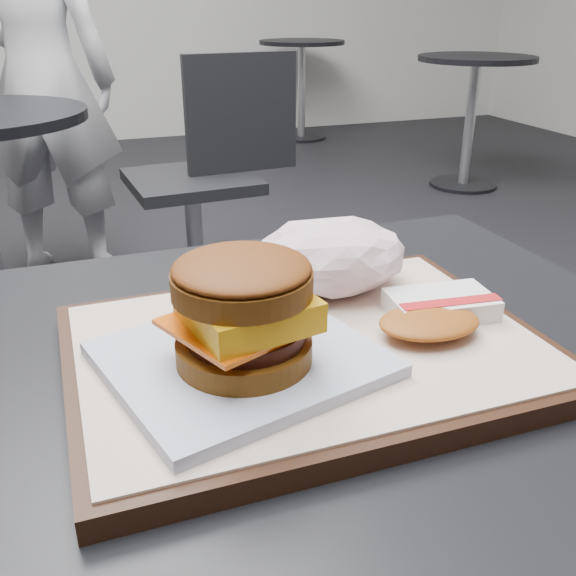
% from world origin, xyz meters
% --- Properties ---
extents(customer_table, '(0.80, 0.60, 0.77)m').
position_xyz_m(customer_table, '(0.00, 0.00, 0.58)').
color(customer_table, '#A5A5AA').
rests_on(customer_table, ground).
extents(serving_tray, '(0.38, 0.28, 0.02)m').
position_xyz_m(serving_tray, '(0.06, 0.00, 0.78)').
color(serving_tray, black).
rests_on(serving_tray, customer_table).
extents(breakfast_sandwich, '(0.23, 0.21, 0.09)m').
position_xyz_m(breakfast_sandwich, '(-0.00, -0.02, 0.83)').
color(breakfast_sandwich, silver).
rests_on(breakfast_sandwich, serving_tray).
extents(hash_brown, '(0.12, 0.10, 0.02)m').
position_xyz_m(hash_brown, '(0.17, -0.01, 0.80)').
color(hash_brown, white).
rests_on(hash_brown, serving_tray).
extents(crumpled_wrapper, '(0.15, 0.11, 0.06)m').
position_xyz_m(crumpled_wrapper, '(0.12, 0.09, 0.82)').
color(crumpled_wrapper, white).
rests_on(crumpled_wrapper, serving_tray).
extents(neighbor_chair, '(0.61, 0.45, 0.88)m').
position_xyz_m(neighbor_chair, '(0.39, 1.76, 0.51)').
color(neighbor_chair, '#9B9BA0').
rests_on(neighbor_chair, ground).
extents(patron, '(0.64, 0.52, 1.53)m').
position_xyz_m(patron, '(-0.12, 2.26, 0.76)').
color(patron, silver).
rests_on(patron, ground).
extents(bg_table_near, '(0.66, 0.66, 0.75)m').
position_xyz_m(bg_table_near, '(2.20, 2.80, 0.56)').
color(bg_table_near, black).
rests_on(bg_table_near, ground).
extents(bg_table_far, '(0.66, 0.66, 0.75)m').
position_xyz_m(bg_table_far, '(1.80, 4.50, 0.56)').
color(bg_table_far, black).
rests_on(bg_table_far, ground).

